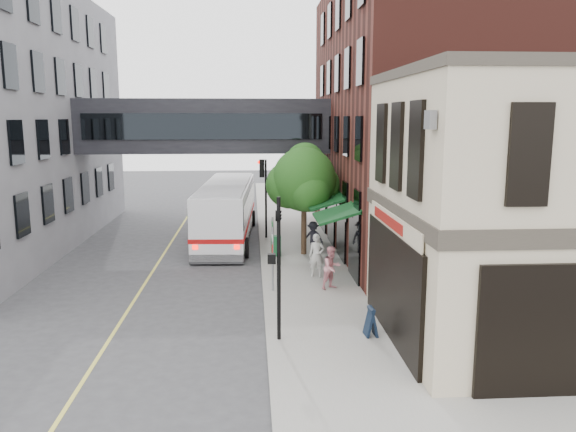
{
  "coord_description": "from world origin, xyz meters",
  "views": [
    {
      "loc": [
        -0.4,
        -14.63,
        7.02
      ],
      "look_at": [
        0.88,
        4.98,
        3.54
      ],
      "focal_mm": 35.0,
      "sensor_mm": 36.0,
      "label": 1
    }
  ],
  "objects": [
    {
      "name": "ground",
      "position": [
        0.0,
        0.0,
        0.0
      ],
      "size": [
        120.0,
        120.0,
        0.0
      ],
      "primitive_type": "plane",
      "color": "#38383A",
      "rests_on": "ground"
    },
    {
      "name": "sidewalk_main",
      "position": [
        2.0,
        14.0,
        0.07
      ],
      "size": [
        4.0,
        60.0,
        0.15
      ],
      "primitive_type": "cube",
      "color": "gray",
      "rests_on": "ground"
    },
    {
      "name": "corner_building",
      "position": [
        8.97,
        2.0,
        4.21
      ],
      "size": [
        10.19,
        8.12,
        8.45
      ],
      "color": "beige",
      "rests_on": "ground"
    },
    {
      "name": "brick_building",
      "position": [
        9.98,
        15.0,
        6.99
      ],
      "size": [
        13.76,
        18.0,
        14.0
      ],
      "color": "#4A1D17",
      "rests_on": "ground"
    },
    {
      "name": "skyway_bridge",
      "position": [
        -3.0,
        18.0,
        6.5
      ],
      "size": [
        14.0,
        3.18,
        3.0
      ],
      "color": "black",
      "rests_on": "ground"
    },
    {
      "name": "traffic_signal_near",
      "position": [
        0.37,
        2.0,
        2.98
      ],
      "size": [
        0.44,
        0.22,
        4.6
      ],
      "color": "black",
      "rests_on": "sidewalk_main"
    },
    {
      "name": "traffic_signal_far",
      "position": [
        0.26,
        17.0,
        3.34
      ],
      "size": [
        0.53,
        0.28,
        4.5
      ],
      "color": "black",
      "rests_on": "sidewalk_main"
    },
    {
      "name": "street_sign_pole",
      "position": [
        0.39,
        7.0,
        1.93
      ],
      "size": [
        0.08,
        0.75,
        3.0
      ],
      "color": "gray",
      "rests_on": "sidewalk_main"
    },
    {
      "name": "street_tree",
      "position": [
        2.19,
        13.22,
        3.91
      ],
      "size": [
        3.8,
        3.2,
        5.6
      ],
      "color": "#382619",
      "rests_on": "sidewalk_main"
    },
    {
      "name": "lane_marking",
      "position": [
        -5.0,
        10.0,
        0.01
      ],
      "size": [
        0.12,
        40.0,
        0.01
      ],
      "primitive_type": "cube",
      "color": "#D8CC4C",
      "rests_on": "ground"
    },
    {
      "name": "bus",
      "position": [
        -1.85,
        17.38,
        1.8
      ],
      "size": [
        3.34,
        12.07,
        3.22
      ],
      "color": "white",
      "rests_on": "ground"
    },
    {
      "name": "pedestrian_a",
      "position": [
        2.38,
        8.89,
        1.09
      ],
      "size": [
        0.74,
        0.54,
        1.88
      ],
      "primitive_type": "imported",
      "rotation": [
        0.0,
        0.0,
        -0.14
      ],
      "color": "silver",
      "rests_on": "sidewalk_main"
    },
    {
      "name": "pedestrian_b",
      "position": [
        2.78,
        7.1,
        1.02
      ],
      "size": [
        1.07,
        1.01,
        1.75
      ],
      "primitive_type": "imported",
      "rotation": [
        0.0,
        0.0,
        0.56
      ],
      "color": "pink",
      "rests_on": "sidewalk_main"
    },
    {
      "name": "pedestrian_c",
      "position": [
        2.67,
        12.97,
        0.99
      ],
      "size": [
        1.24,
        1.02,
        1.67
      ],
      "primitive_type": "imported",
      "rotation": [
        0.0,
        0.0,
        -0.43
      ],
      "color": "black",
      "rests_on": "sidewalk_main"
    },
    {
      "name": "newspaper_box",
      "position": [
        0.78,
        12.75,
        0.65
      ],
      "size": [
        0.51,
        0.45,
        1.0
      ],
      "primitive_type": "cube",
      "rotation": [
        0.0,
        0.0,
        -0.02
      ],
      "color": "#145B2B",
      "rests_on": "sidewalk_main"
    },
    {
      "name": "sandwich_board",
      "position": [
        3.33,
        2.09,
        0.62
      ],
      "size": [
        0.37,
        0.54,
        0.93
      ],
      "primitive_type": "cube",
      "rotation": [
        0.0,
        0.0,
        0.07
      ],
      "color": "black",
      "rests_on": "sidewalk_main"
    }
  ]
}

